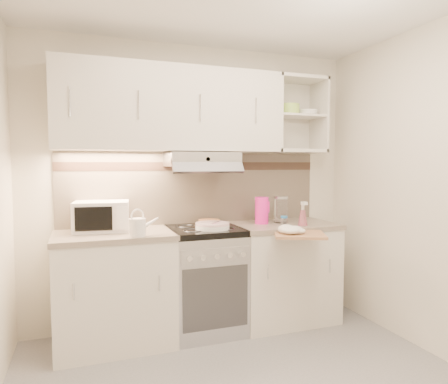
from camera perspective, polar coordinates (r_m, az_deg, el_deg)
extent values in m
cube|color=silver|center=(3.66, -4.14, 1.03)|extent=(3.00, 0.04, 2.50)
cube|color=#C6B299|center=(3.66, -4.11, 0.56)|extent=(2.40, 0.02, 0.64)
cube|color=#37271E|center=(3.64, -4.08, 3.69)|extent=(2.40, 0.01, 0.08)
cube|color=silver|center=(3.46, -7.50, 11.61)|extent=(1.90, 0.34, 0.70)
cube|color=silver|center=(3.90, 10.33, 10.73)|extent=(0.50, 0.34, 0.70)
cylinder|color=#A8DA53|center=(3.87, 9.30, 11.54)|extent=(0.19, 0.19, 0.10)
cylinder|color=white|center=(3.96, 11.87, 11.00)|extent=(0.18, 0.18, 0.06)
cube|color=#B7B7BC|center=(3.47, -3.27, 4.67)|extent=(0.60, 0.40, 0.12)
cube|color=silver|center=(3.39, -15.31, -13.48)|extent=(0.90, 0.60, 0.86)
cube|color=gray|center=(3.28, -15.45, -5.96)|extent=(0.92, 0.62, 0.04)
cube|color=silver|center=(3.80, 8.39, -11.46)|extent=(0.90, 0.60, 0.86)
cube|color=gray|center=(3.70, 8.46, -4.73)|extent=(0.92, 0.62, 0.04)
cube|color=#B7B7BC|center=(3.52, -2.73, -12.75)|extent=(0.60, 0.58, 0.85)
cube|color=black|center=(3.42, -2.75, -5.51)|extent=(0.60, 0.60, 0.05)
cube|color=white|center=(3.37, -17.08, -3.31)|extent=(0.46, 0.36, 0.24)
cube|color=black|center=(3.22, -16.95, -3.65)|extent=(0.28, 0.05, 0.18)
cylinder|color=white|center=(3.07, -12.25, -4.95)|extent=(0.12, 0.12, 0.13)
cone|color=white|center=(3.10, -10.66, -4.46)|extent=(0.17, 0.09, 0.10)
torus|color=white|center=(3.05, -12.28, -3.36)|extent=(0.11, 0.05, 0.11)
cylinder|color=white|center=(3.33, -1.67, -5.17)|extent=(0.28, 0.28, 0.02)
cylinder|color=white|center=(3.33, -1.67, -4.87)|extent=(0.28, 0.28, 0.02)
cylinder|color=white|center=(3.32, -1.67, -4.56)|extent=(0.28, 0.28, 0.02)
cube|color=silver|center=(3.32, -1.67, -4.35)|extent=(0.18, 0.09, 0.01)
cylinder|color=#B8784B|center=(3.55, -2.14, -4.35)|extent=(0.19, 0.19, 0.05)
cylinder|color=#FA1EA0|center=(3.63, 5.41, -2.62)|extent=(0.12, 0.12, 0.24)
cube|color=#FA1EA0|center=(3.65, 6.32, -2.12)|extent=(0.02, 0.03, 0.10)
cylinder|color=white|center=(3.72, 8.13, -2.65)|extent=(0.12, 0.12, 0.22)
cylinder|color=#B7B7BC|center=(3.71, 8.14, -0.77)|extent=(0.13, 0.13, 0.02)
cylinder|color=white|center=(3.54, 8.58, -4.25)|extent=(0.06, 0.06, 0.07)
cylinder|color=#236EB1|center=(3.53, 8.58, -3.54)|extent=(0.06, 0.06, 0.02)
cone|color=pink|center=(3.58, 11.18, -3.62)|extent=(0.09, 0.09, 0.14)
cube|color=#A26447|center=(3.30, 10.73, -5.99)|extent=(0.51, 0.49, 0.02)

